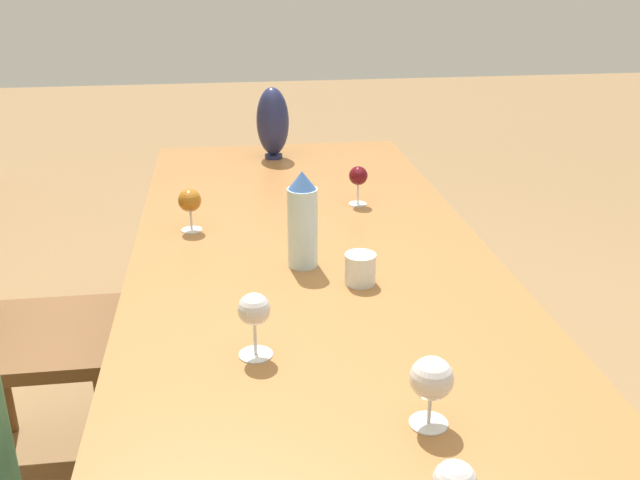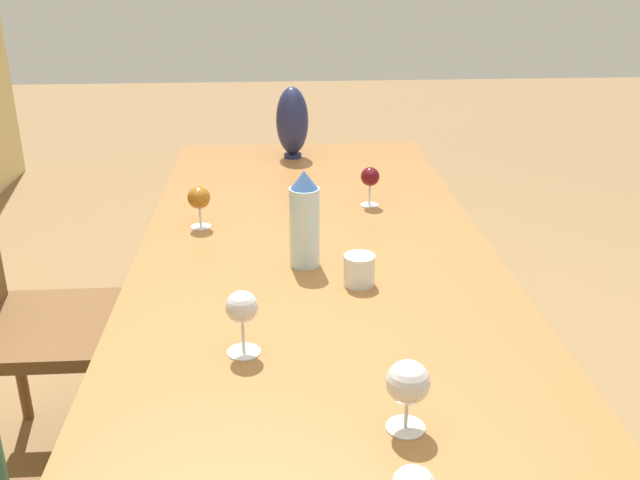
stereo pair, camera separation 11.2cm
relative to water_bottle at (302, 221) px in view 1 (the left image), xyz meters
name	(u,v)px [view 1 (the left image)]	position (x,y,z in m)	size (l,w,h in m)	color
dining_table	(324,311)	(-0.15, -0.03, -0.18)	(2.75, 0.97, 0.72)	#936033
water_bottle	(302,221)	(0.00, 0.00, 0.00)	(0.08, 0.08, 0.26)	silver
water_tumbler	(360,269)	(-0.13, -0.13, -0.09)	(0.08, 0.08, 0.08)	silver
vase	(273,122)	(1.03, 0.00, 0.02)	(0.13, 0.13, 0.28)	#1E234C
wine_glass_0	(432,380)	(-0.69, -0.14, -0.03)	(0.08, 0.08, 0.13)	silver
wine_glass_2	(254,312)	(-0.43, 0.15, -0.02)	(0.07, 0.07, 0.14)	silver
wine_glass_3	(358,177)	(0.45, -0.23, -0.03)	(0.06, 0.06, 0.13)	silver
wine_glass_4	(190,202)	(0.29, 0.30, -0.03)	(0.07, 0.07, 0.13)	silver
chair_far	(12,324)	(0.20, 0.81, -0.35)	(0.44, 0.44, 0.91)	brown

